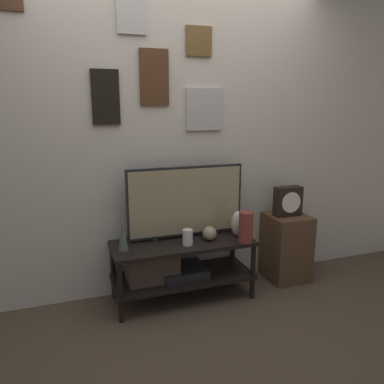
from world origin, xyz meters
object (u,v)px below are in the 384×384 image
(mantel_clock, at_px, (288,201))
(vase_round_glass, at_px, (209,233))
(vase_tall_ceramic, at_px, (246,227))
(candle_jar, at_px, (188,237))
(television, at_px, (186,201))
(vase_urn_stoneware, at_px, (237,223))
(vase_slim_bronze, at_px, (123,236))

(mantel_clock, bearing_deg, vase_round_glass, -174.22)
(vase_tall_ceramic, height_order, mantel_clock, mantel_clock)
(vase_tall_ceramic, relative_size, candle_jar, 1.95)
(television, relative_size, vase_round_glass, 8.48)
(vase_tall_ceramic, bearing_deg, vase_urn_stoneware, 89.35)
(vase_slim_bronze, relative_size, vase_round_glass, 2.04)
(television, relative_size, vase_urn_stoneware, 4.56)
(candle_jar, bearing_deg, vase_urn_stoneware, 8.23)
(television, bearing_deg, vase_tall_ceramic, -32.91)
(vase_round_glass, bearing_deg, vase_tall_ceramic, -27.52)
(vase_round_glass, distance_m, vase_tall_ceramic, 0.30)
(television, relative_size, mantel_clock, 3.73)
(vase_urn_stoneware, height_order, mantel_clock, mantel_clock)
(vase_urn_stoneware, bearing_deg, vase_round_glass, -175.53)
(vase_slim_bronze, xyz_separation_m, mantel_clock, (1.47, 0.07, 0.12))
(television, height_order, vase_round_glass, television)
(vase_slim_bronze, xyz_separation_m, candle_jar, (0.49, -0.06, -0.05))
(vase_urn_stoneware, distance_m, vase_round_glass, 0.26)
(mantel_clock, bearing_deg, vase_urn_stoneware, -173.56)
(television, xyz_separation_m, candle_jar, (-0.05, -0.18, -0.24))
(vase_slim_bronze, relative_size, candle_jar, 1.84)
(candle_jar, distance_m, mantel_clock, 1.00)
(vase_urn_stoneware, bearing_deg, vase_slim_bronze, -179.40)
(vase_slim_bronze, relative_size, vase_tall_ceramic, 0.94)
(vase_slim_bronze, distance_m, candle_jar, 0.50)
(vase_tall_ceramic, xyz_separation_m, mantel_clock, (0.52, 0.21, 0.12))
(vase_round_glass, relative_size, vase_tall_ceramic, 0.46)
(vase_urn_stoneware, height_order, vase_tall_ceramic, vase_tall_ceramic)
(vase_slim_bronze, height_order, vase_urn_stoneware, vase_slim_bronze)
(vase_slim_bronze, distance_m, vase_urn_stoneware, 0.95)
(television, distance_m, vase_slim_bronze, 0.58)
(mantel_clock, bearing_deg, vase_tall_ceramic, -157.72)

